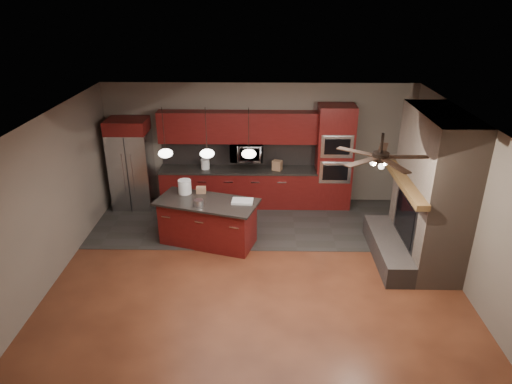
{
  "coord_description": "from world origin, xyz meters",
  "views": [
    {
      "loc": [
        0.13,
        -7.03,
        4.65
      ],
      "look_at": [
        -0.02,
        0.6,
        1.26
      ],
      "focal_mm": 32.0,
      "sensor_mm": 36.0,
      "label": 1
    }
  ],
  "objects_px": {
    "cardboard_box": "(201,190)",
    "white_bucket": "(185,187)",
    "microwave": "(247,152)",
    "paint_can": "(199,203)",
    "refrigerator": "(131,164)",
    "counter_box": "(277,165)",
    "oven_tower": "(334,158)",
    "counter_bucket": "(205,164)",
    "kitchen_island": "(208,222)",
    "paint_tray": "(242,201)"
  },
  "relations": [
    {
      "from": "paint_can",
      "to": "refrigerator",
      "type": "bearing_deg",
      "value": 132.91
    },
    {
      "from": "cardboard_box",
      "to": "counter_bucket",
      "type": "relative_size",
      "value": 0.85
    },
    {
      "from": "oven_tower",
      "to": "kitchen_island",
      "type": "bearing_deg",
      "value": -146.34
    },
    {
      "from": "oven_tower",
      "to": "counter_box",
      "type": "xyz_separation_m",
      "value": [
        -1.28,
        -0.04,
        -0.18
      ]
    },
    {
      "from": "refrigerator",
      "to": "counter_box",
      "type": "xyz_separation_m",
      "value": [
        3.31,
        0.03,
        -0.02
      ]
    },
    {
      "from": "paint_can",
      "to": "kitchen_island",
      "type": "bearing_deg",
      "value": 60.0
    },
    {
      "from": "cardboard_box",
      "to": "oven_tower",
      "type": "bearing_deg",
      "value": 23.0
    },
    {
      "from": "counter_bucket",
      "to": "kitchen_island",
      "type": "bearing_deg",
      "value": -82.34
    },
    {
      "from": "refrigerator",
      "to": "paint_tray",
      "type": "bearing_deg",
      "value": -33.84
    },
    {
      "from": "counter_bucket",
      "to": "counter_box",
      "type": "distance_m",
      "value": 1.64
    },
    {
      "from": "microwave",
      "to": "white_bucket",
      "type": "xyz_separation_m",
      "value": [
        -1.18,
        -1.47,
        -0.24
      ]
    },
    {
      "from": "cardboard_box",
      "to": "white_bucket",
      "type": "bearing_deg",
      "value": -177.87
    },
    {
      "from": "paint_tray",
      "to": "microwave",
      "type": "bearing_deg",
      "value": 93.26
    },
    {
      "from": "microwave",
      "to": "cardboard_box",
      "type": "xyz_separation_m",
      "value": [
        -0.86,
        -1.44,
        -0.32
      ]
    },
    {
      "from": "refrigerator",
      "to": "counter_bucket",
      "type": "height_order",
      "value": "refrigerator"
    },
    {
      "from": "oven_tower",
      "to": "counter_box",
      "type": "relative_size",
      "value": 10.58
    },
    {
      "from": "refrigerator",
      "to": "paint_can",
      "type": "distance_m",
      "value": 2.63
    },
    {
      "from": "oven_tower",
      "to": "counter_bucket",
      "type": "bearing_deg",
      "value": 179.85
    },
    {
      "from": "cardboard_box",
      "to": "kitchen_island",
      "type": "bearing_deg",
      "value": -71.65
    },
    {
      "from": "counter_box",
      "to": "microwave",
      "type": "bearing_deg",
      "value": -165.68
    },
    {
      "from": "microwave",
      "to": "cardboard_box",
      "type": "bearing_deg",
      "value": -120.78
    },
    {
      "from": "oven_tower",
      "to": "refrigerator",
      "type": "height_order",
      "value": "oven_tower"
    },
    {
      "from": "paint_tray",
      "to": "white_bucket",
      "type": "bearing_deg",
      "value": 164.53
    },
    {
      "from": "cardboard_box",
      "to": "counter_bucket",
      "type": "xyz_separation_m",
      "value": [
        -0.08,
        1.39,
        0.03
      ]
    },
    {
      "from": "refrigerator",
      "to": "paint_tray",
      "type": "distance_m",
      "value": 3.14
    },
    {
      "from": "oven_tower",
      "to": "microwave",
      "type": "height_order",
      "value": "oven_tower"
    },
    {
      "from": "white_bucket",
      "to": "cardboard_box",
      "type": "height_order",
      "value": "white_bucket"
    },
    {
      "from": "white_bucket",
      "to": "counter_bucket",
      "type": "bearing_deg",
      "value": 80.61
    },
    {
      "from": "oven_tower",
      "to": "refrigerator",
      "type": "xyz_separation_m",
      "value": [
        -4.59,
        -0.07,
        -0.15
      ]
    },
    {
      "from": "kitchen_island",
      "to": "paint_tray",
      "type": "height_order",
      "value": "paint_tray"
    },
    {
      "from": "paint_can",
      "to": "cardboard_box",
      "type": "height_order",
      "value": "same"
    },
    {
      "from": "refrigerator",
      "to": "white_bucket",
      "type": "xyz_separation_m",
      "value": [
        1.43,
        -1.34,
        0.02
      ]
    },
    {
      "from": "paint_tray",
      "to": "cardboard_box",
      "type": "xyz_separation_m",
      "value": [
        -0.85,
        0.43,
        0.04
      ]
    },
    {
      "from": "white_bucket",
      "to": "paint_can",
      "type": "distance_m",
      "value": 0.69
    },
    {
      "from": "refrigerator",
      "to": "paint_tray",
      "type": "height_order",
      "value": "refrigerator"
    },
    {
      "from": "paint_tray",
      "to": "counter_bucket",
      "type": "xyz_separation_m",
      "value": [
        -0.93,
        1.83,
        0.07
      ]
    },
    {
      "from": "oven_tower",
      "to": "cardboard_box",
      "type": "distance_m",
      "value": 3.16
    },
    {
      "from": "microwave",
      "to": "paint_can",
      "type": "bearing_deg",
      "value": -111.92
    },
    {
      "from": "counter_bucket",
      "to": "refrigerator",
      "type": "bearing_deg",
      "value": -177.21
    },
    {
      "from": "kitchen_island",
      "to": "white_bucket",
      "type": "xyz_separation_m",
      "value": [
        -0.48,
        0.37,
        0.59
      ]
    },
    {
      "from": "kitchen_island",
      "to": "white_bucket",
      "type": "bearing_deg",
      "value": 159.05
    },
    {
      "from": "oven_tower",
      "to": "counter_bucket",
      "type": "distance_m",
      "value": 2.92
    },
    {
      "from": "paint_can",
      "to": "cardboard_box",
      "type": "bearing_deg",
      "value": 93.11
    },
    {
      "from": "microwave",
      "to": "kitchen_island",
      "type": "distance_m",
      "value": 2.14
    },
    {
      "from": "oven_tower",
      "to": "refrigerator",
      "type": "distance_m",
      "value": 4.59
    },
    {
      "from": "microwave",
      "to": "cardboard_box",
      "type": "relative_size",
      "value": 3.82
    },
    {
      "from": "microwave",
      "to": "counter_bucket",
      "type": "xyz_separation_m",
      "value": [
        -0.94,
        -0.05,
        -0.29
      ]
    },
    {
      "from": "oven_tower",
      "to": "kitchen_island",
      "type": "height_order",
      "value": "oven_tower"
    },
    {
      "from": "paint_tray",
      "to": "counter_bucket",
      "type": "relative_size",
      "value": 1.79
    },
    {
      "from": "paint_can",
      "to": "cardboard_box",
      "type": "relative_size",
      "value": 0.96
    }
  ]
}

